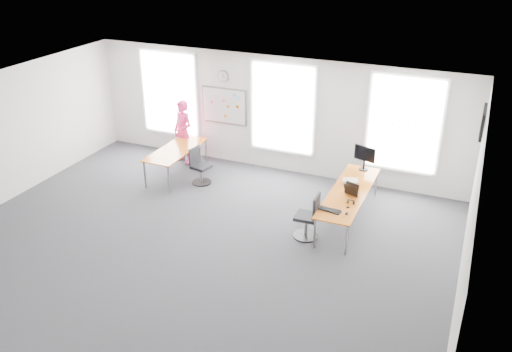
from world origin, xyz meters
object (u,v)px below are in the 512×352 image
at_px(person, 183,132).
at_px(headphones, 351,202).
at_px(chair_left, 199,168).
at_px(chair_right, 309,219).
at_px(monitor, 365,156).
at_px(desk_left, 176,151).
at_px(desk_right, 349,193).
at_px(keyboard, 330,210).

bearing_deg(person, headphones, -1.92).
bearing_deg(chair_left, chair_right, -102.06).
height_order(chair_left, monitor, monitor).
relative_size(chair_left, person, 0.53).
relative_size(desk_left, chair_right, 2.04).
bearing_deg(headphones, chair_right, -155.08).
bearing_deg(desk_right, keyboard, -97.85).
bearing_deg(keyboard, person, 163.69).
bearing_deg(person, desk_left, -53.16).
distance_m(chair_left, headphones, 4.17).
relative_size(desk_right, headphones, 17.58).
relative_size(chair_right, keyboard, 2.18).
distance_m(desk_left, headphones, 4.90).
relative_size(desk_left, person, 1.16).
xyz_separation_m(desk_right, headphones, (0.17, -0.55, 0.09)).
xyz_separation_m(desk_left, chair_left, (0.73, -0.14, -0.27)).
height_order(desk_left, keyboard, desk_left).
height_order(desk_left, chair_left, chair_left).
xyz_separation_m(chair_right, keyboard, (0.42, 0.03, 0.28)).
bearing_deg(keyboard, monitor, 95.91).
bearing_deg(desk_left, desk_right, -6.51).
bearing_deg(desk_left, monitor, 8.45).
height_order(desk_left, chair_right, chair_right).
relative_size(headphones, monitor, 0.28).
relative_size(desk_left, keyboard, 4.45).
relative_size(desk_right, chair_right, 2.91).
xyz_separation_m(desk_right, monitor, (0.02, 1.22, 0.40)).
bearing_deg(headphones, monitor, 85.97).
relative_size(chair_left, monitor, 1.56).
xyz_separation_m(desk_left, monitor, (4.64, 0.69, 0.38)).
xyz_separation_m(chair_left, headphones, (4.05, -0.94, 0.34)).
xyz_separation_m(desk_right, chair_left, (-3.88, 0.39, -0.25)).
bearing_deg(desk_left, headphones, -12.66).
relative_size(desk_left, chair_left, 2.19).
bearing_deg(monitor, person, -165.05).
bearing_deg(chair_right, keyboard, 91.76).
distance_m(chair_right, keyboard, 0.50).
height_order(chair_right, person, person).
bearing_deg(keyboard, chair_right, -165.66).
distance_m(chair_right, person, 4.97).
bearing_deg(monitor, chair_right, -87.90).
height_order(chair_left, headphones, chair_left).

